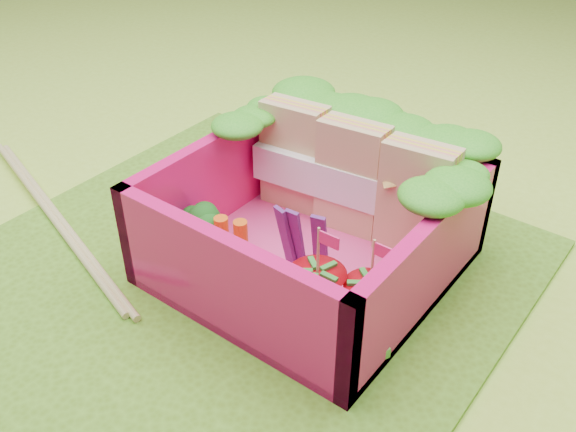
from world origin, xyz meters
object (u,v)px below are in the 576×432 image
(strawberry_left, at_px, (317,294))
(strawberry_right, at_px, (369,304))
(chopsticks, at_px, (55,217))
(sandwich_stack, at_px, (353,178))
(broccoli, at_px, (201,228))
(bento_box, at_px, (311,222))

(strawberry_left, distance_m, strawberry_right, 0.23)
(strawberry_left, distance_m, chopsticks, 1.67)
(sandwich_stack, height_order, chopsticks, sandwich_stack)
(broccoli, relative_size, chopsticks, 0.17)
(strawberry_left, relative_size, strawberry_right, 1.05)
(strawberry_left, bearing_deg, chopsticks, -172.91)
(bento_box, distance_m, strawberry_left, 0.44)
(broccoli, height_order, strawberry_left, strawberry_left)
(sandwich_stack, bearing_deg, strawberry_left, -68.98)
(strawberry_right, height_order, chopsticks, strawberry_right)
(chopsticks, bearing_deg, sandwich_stack, 32.83)
(bento_box, distance_m, sandwich_stack, 0.37)
(broccoli, bearing_deg, chopsticks, -166.30)
(chopsticks, bearing_deg, broccoli, 13.70)
(bento_box, height_order, strawberry_left, bento_box)
(bento_box, distance_m, chopsticks, 1.50)
(sandwich_stack, xyz_separation_m, broccoli, (-0.45, -0.67, -0.13))
(broccoli, distance_m, chopsticks, 0.98)
(strawberry_right, distance_m, chopsticks, 1.89)
(strawberry_left, height_order, chopsticks, strawberry_left)
(bento_box, distance_m, broccoli, 0.55)
(broccoli, distance_m, strawberry_left, 0.72)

